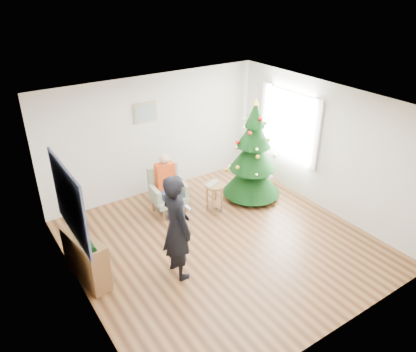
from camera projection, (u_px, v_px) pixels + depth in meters
floor at (222, 243)px, 7.41m from camera, size 5.00×5.00×0.00m
ceiling at (224, 106)px, 6.22m from camera, size 5.00×5.00×0.00m
wall_back at (155, 135)px, 8.67m from camera, size 5.00×0.00×5.00m
wall_front at (341, 259)px, 4.97m from camera, size 5.00×0.00×5.00m
wall_left at (75, 227)px, 5.58m from camera, size 0.00×5.00×5.00m
wall_right at (325, 148)px, 8.05m from camera, size 0.00×5.00×5.00m
window_panel at (289, 124)px, 8.69m from camera, size 0.04×1.30×1.40m
curtains at (288, 125)px, 8.67m from camera, size 0.05×1.75×1.50m
christmas_tree at (253, 155)px, 8.48m from camera, size 1.23×1.23×2.22m
stool at (214, 198)px, 8.24m from camera, size 0.42×0.42×0.63m
laptop at (215, 184)px, 8.09m from camera, size 0.41×0.34×0.03m
armchair at (168, 196)px, 8.25m from camera, size 0.72×0.67×0.96m
seated_person at (168, 184)px, 8.08m from camera, size 0.39×0.56×1.26m
standing_man at (177, 227)px, 6.29m from camera, size 0.44×0.66×1.80m
game_controller at (188, 208)px, 6.23m from camera, size 0.04×0.13×0.04m
console at (86, 258)px, 6.40m from camera, size 0.46×1.04×0.80m
garland at (82, 236)px, 6.20m from camera, size 0.14×0.90×0.14m
tapestry at (69, 202)px, 5.71m from camera, size 0.03×1.50×1.15m
framed_picture at (145, 113)px, 8.29m from camera, size 0.52×0.05×0.42m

